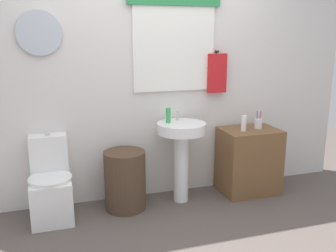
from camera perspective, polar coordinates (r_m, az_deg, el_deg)
The scene contains 10 objects.
ground_plane at distance 3.10m, azimuth 3.18°, elevation -18.26°, with size 8.00×8.00×0.00m, color #564C47.
back_wall at distance 3.74m, azimuth -2.75°, elevation 8.60°, with size 4.40×0.18×2.60m.
toilet at distance 3.61m, azimuth -17.60°, elevation -8.97°, with size 0.38×0.51×0.77m.
laundry_hamper at distance 3.62m, azimuth -6.64°, elevation -8.30°, with size 0.40×0.40×0.58m, color #4C3828.
pedestal_sink at distance 3.66m, azimuth 2.07°, elevation -2.84°, with size 0.48×0.48×0.82m.
faucet at distance 3.71m, azimuth 1.48°, elevation 1.62°, with size 0.03×0.03×0.10m, color silver.
wooden_cabinet at distance 4.05m, azimuth 12.34°, elevation -5.26°, with size 0.59×0.44×0.69m, color brown.
soap_bottle at distance 3.60m, azimuth 0.04°, elevation 1.64°, with size 0.05×0.05×0.15m, color green.
lotion_bottle at distance 3.85m, azimuth 11.61°, elevation 0.41°, with size 0.05×0.05×0.16m, color white.
toothbrush_cup at distance 4.01m, azimuth 13.78°, elevation 0.40°, with size 0.08×0.08×0.19m.
Camera 1 is at (-0.94, -2.46, 1.64)m, focal length 39.48 mm.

